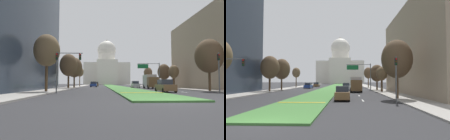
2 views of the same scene
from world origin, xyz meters
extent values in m
plane|color=#2B2B2D|center=(0.00, 69.95, 0.00)|extent=(307.80, 307.80, 0.00)
cube|color=#427A38|center=(0.00, 62.96, 0.07)|extent=(5.59, 125.92, 0.14)
cube|color=gold|center=(0.00, 10.50, 0.16)|extent=(5.03, 0.50, 0.04)
cube|color=silver|center=(6.79, 14.50, 0.00)|extent=(0.16, 2.40, 0.01)
cube|color=silver|center=(6.79, 22.54, 0.00)|extent=(0.16, 2.40, 0.01)
cube|color=silver|center=(6.79, 32.31, 0.00)|extent=(0.16, 2.40, 0.01)
cube|color=silver|center=(6.79, 40.62, 0.00)|extent=(0.16, 2.40, 0.01)
cube|color=silver|center=(6.79, 46.88, 0.00)|extent=(0.16, 2.40, 0.01)
cube|color=silver|center=(6.79, 55.01, 0.00)|extent=(0.16, 2.40, 0.01)
cube|color=silver|center=(6.79, 76.63, 0.00)|extent=(0.16, 2.40, 0.01)
cube|color=#9E9991|center=(-12.78, 55.96, 0.07)|extent=(4.00, 125.92, 0.15)
cube|color=#9E9991|center=(12.78, 55.96, 0.07)|extent=(4.00, 125.92, 0.15)
cube|color=tan|center=(22.05, 25.61, 7.81)|extent=(14.54, 31.99, 15.61)
cube|color=silver|center=(0.00, 139.91, 7.96)|extent=(33.17, 20.12, 15.92)
cube|color=silver|center=(0.00, 127.85, 8.76)|extent=(14.59, 4.00, 17.51)
cylinder|color=silver|center=(0.00, 139.91, 19.78)|extent=(12.66, 12.66, 7.72)
sphere|color=silver|center=(0.00, 139.91, 26.10)|extent=(14.04, 14.04, 14.04)
cylinder|color=silver|center=(0.00, 139.91, 32.41)|extent=(1.80, 1.80, 3.00)
cylinder|color=#515456|center=(-8.68, 12.44, 5.05)|extent=(3.20, 0.10, 0.10)
cube|color=black|center=(-7.40, 12.44, 4.60)|extent=(0.28, 0.24, 0.84)
sphere|color=red|center=(-7.40, 12.30, 4.88)|extent=(0.18, 0.18, 0.18)
sphere|color=#4C380F|center=(-7.40, 12.30, 4.60)|extent=(0.18, 0.18, 0.18)
sphere|color=#0F4219|center=(-7.40, 12.30, 4.32)|extent=(0.18, 0.18, 0.18)
cylinder|color=#515456|center=(10.28, 11.83, 2.60)|extent=(0.16, 0.16, 5.20)
cube|color=black|center=(10.28, 11.83, 4.60)|extent=(0.28, 0.24, 0.84)
sphere|color=red|center=(10.28, 11.69, 4.88)|extent=(0.18, 0.18, 0.18)
sphere|color=#4C380F|center=(10.28, 11.69, 4.60)|extent=(0.18, 0.18, 0.18)
sphere|color=#0F4219|center=(10.28, 11.69, 4.32)|extent=(0.18, 0.18, 0.18)
cylinder|color=#515456|center=(10.48, 38.75, 3.25)|extent=(0.20, 0.20, 6.50)
cylinder|color=#515456|center=(7.61, 38.75, 6.30)|extent=(5.74, 0.12, 0.12)
cube|color=#146033|center=(6.18, 38.70, 5.60)|extent=(2.80, 0.08, 1.10)
cylinder|color=#4C3823|center=(11.44, 16.24, 2.04)|extent=(0.35, 0.35, 4.07)
ellipsoid|color=brown|center=(11.44, 16.24, 5.35)|extent=(4.10, 4.10, 5.12)
cylinder|color=#4C3823|center=(-11.97, 32.92, 2.03)|extent=(0.41, 0.41, 4.06)
ellipsoid|color=brown|center=(-11.97, 32.92, 5.31)|extent=(4.01, 4.01, 5.01)
cylinder|color=#4C3823|center=(12.21, 33.05, 1.59)|extent=(0.43, 0.43, 3.17)
ellipsoid|color=brown|center=(12.21, 33.05, 3.92)|extent=(2.39, 2.39, 2.99)
cylinder|color=#4C3823|center=(-11.56, 39.86, 2.00)|extent=(0.38, 0.38, 4.00)
ellipsoid|color=brown|center=(-11.56, 39.86, 5.30)|extent=(4.14, 4.14, 5.17)
cylinder|color=#4C3823|center=(12.26, 40.50, 1.60)|extent=(0.39, 0.39, 3.20)
ellipsoid|color=brown|center=(12.26, 40.50, 4.26)|extent=(3.39, 3.39, 4.24)
cylinder|color=#4C3823|center=(-11.67, 55.17, 2.08)|extent=(0.29, 0.29, 4.15)
ellipsoid|color=brown|center=(-11.67, 55.17, 4.97)|extent=(2.60, 2.60, 3.25)
cylinder|color=#4C3823|center=(11.79, 56.72, 1.98)|extent=(0.30, 0.30, 3.96)
ellipsoid|color=brown|center=(11.79, 56.72, 4.87)|extent=(2.94, 2.94, 3.67)
cube|color=brown|center=(4.23, 14.82, 0.65)|extent=(1.83, 4.34, 0.86)
cube|color=#282D38|center=(4.23, 14.99, 1.43)|extent=(1.60, 2.09, 0.70)
cylinder|color=black|center=(5.06, 13.11, 0.32)|extent=(0.22, 0.64, 0.64)
cylinder|color=black|center=(3.43, 13.10, 0.32)|extent=(0.22, 0.64, 0.64)
cylinder|color=black|center=(5.04, 16.54, 0.32)|extent=(0.22, 0.64, 0.64)
cylinder|color=black|center=(3.40, 16.52, 0.32)|extent=(0.22, 0.64, 0.64)
cube|color=#BCBCC1|center=(4.59, 41.14, 0.65)|extent=(1.96, 4.20, 0.87)
cube|color=#282D38|center=(4.60, 41.30, 1.45)|extent=(1.70, 2.03, 0.71)
cylinder|color=black|center=(5.44, 39.49, 0.32)|extent=(0.23, 0.64, 0.64)
cylinder|color=black|center=(3.70, 39.51, 0.32)|extent=(0.23, 0.64, 0.64)
cylinder|color=black|center=(5.49, 42.76, 0.32)|extent=(0.23, 0.64, 0.64)
cylinder|color=black|center=(3.75, 42.79, 0.32)|extent=(0.23, 0.64, 0.64)
cube|color=navy|center=(-6.91, 51.10, 0.63)|extent=(2.07, 4.46, 0.81)
cube|color=#282D38|center=(-6.92, 50.93, 1.37)|extent=(1.75, 2.17, 0.67)
cylinder|color=black|center=(-7.70, 52.88, 0.32)|extent=(0.25, 0.65, 0.64)
cylinder|color=black|center=(-5.98, 52.80, 0.32)|extent=(0.25, 0.65, 0.64)
cylinder|color=black|center=(-7.85, 49.40, 0.32)|extent=(0.25, 0.65, 0.64)
cylinder|color=black|center=(-6.13, 49.33, 0.32)|extent=(0.25, 0.65, 0.64)
cube|color=brown|center=(-6.45, 65.11, 0.63)|extent=(1.95, 4.61, 0.82)
cube|color=#282D38|center=(-6.45, 64.93, 1.37)|extent=(1.68, 2.23, 0.67)
cylinder|color=black|center=(-7.34, 66.93, 0.32)|extent=(0.23, 0.64, 0.64)
cylinder|color=black|center=(-5.65, 66.97, 0.32)|extent=(0.23, 0.64, 0.64)
cylinder|color=black|center=(-7.25, 63.26, 0.32)|extent=(0.23, 0.64, 0.64)
cylinder|color=black|center=(-5.56, 63.30, 0.32)|extent=(0.23, 0.64, 0.64)
cube|color=brown|center=(6.71, 30.87, 1.45)|extent=(2.30, 2.00, 2.20)
cube|color=#B2B2B7|center=(6.71, 34.07, 1.80)|extent=(2.30, 4.40, 2.80)
cylinder|color=black|center=(7.76, 30.87, 0.45)|extent=(0.30, 0.90, 0.90)
cylinder|color=black|center=(5.66, 30.87, 0.45)|extent=(0.30, 0.90, 0.90)
cylinder|color=black|center=(7.76, 35.17, 0.45)|extent=(0.30, 0.90, 0.90)
cylinder|color=black|center=(5.66, 35.17, 0.45)|extent=(0.30, 0.90, 0.90)
camera|label=1|loc=(-4.87, -13.24, 1.31)|focal=32.68mm
camera|label=2|loc=(4.82, -11.49, 2.54)|focal=33.29mm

